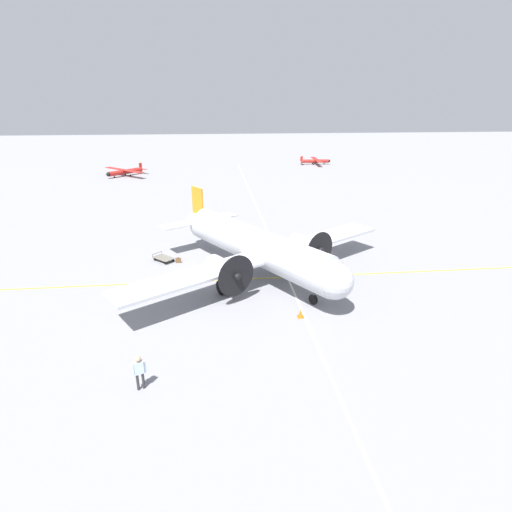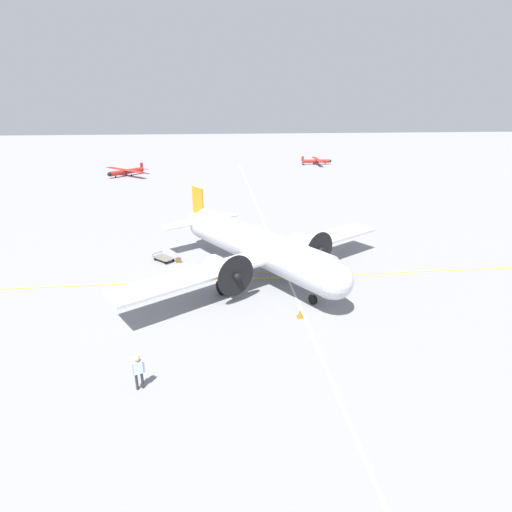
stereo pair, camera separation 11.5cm
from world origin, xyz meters
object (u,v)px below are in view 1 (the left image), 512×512
airliner_main (259,247)px  crew_foreground (139,369)px  baggage_cart (164,258)px  light_aircraft_taxiing (316,161)px  traffic_cone (301,313)px  suitcase_near_door (178,260)px  light_aircraft_distant (125,172)px

airliner_main → crew_foreground: (-7.08, -12.45, -1.34)m
airliner_main → baggage_cart: 9.11m
light_aircraft_taxiing → traffic_cone: size_ratio=15.74×
crew_foreground → suitcase_near_door: bearing=66.8°
airliner_main → traffic_cone: 7.17m
light_aircraft_distant → airliner_main: bearing=65.8°
baggage_cart → light_aircraft_taxiing: bearing=108.5°
airliner_main → light_aircraft_distant: 51.66m
suitcase_near_door → light_aircraft_distant: light_aircraft_distant is taller
airliner_main → traffic_cone: size_ratio=37.36×
crew_foreground → baggage_cart: bearing=71.4°
airliner_main → baggage_cart: bearing=-150.4°
suitcase_near_door → light_aircraft_distant: (-13.04, 44.20, 0.61)m
traffic_cone → baggage_cart: bearing=132.3°
light_aircraft_distant → light_aircraft_taxiing: 40.12m
light_aircraft_distant → light_aircraft_taxiing: light_aircraft_distant is taller
suitcase_near_door → traffic_cone: traffic_cone is taller
crew_foreground → baggage_cart: 16.62m
traffic_cone → crew_foreground: bearing=-146.7°
baggage_cart → light_aircraft_taxiing: light_aircraft_taxiing is taller
crew_foreground → light_aircraft_taxiing: bearing=48.6°
crew_foreground → traffic_cone: bearing=12.1°
light_aircraft_distant → light_aircraft_taxiing: (38.64, 10.79, -0.06)m
baggage_cart → traffic_cone: size_ratio=3.57×
airliner_main → baggage_cart: size_ratio=10.45×
baggage_cart → light_aircraft_distant: size_ratio=0.25×
traffic_cone → light_aircraft_distant: bearing=111.6°
suitcase_near_door → light_aircraft_taxiing: size_ratio=0.05×
baggage_cart → light_aircraft_distant: (-11.75, 43.65, 0.56)m
light_aircraft_distant → suitcase_near_door: bearing=60.0°
crew_foreground → light_aircraft_distant: size_ratio=0.22×
crew_foreground → baggage_cart: size_ratio=0.91×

